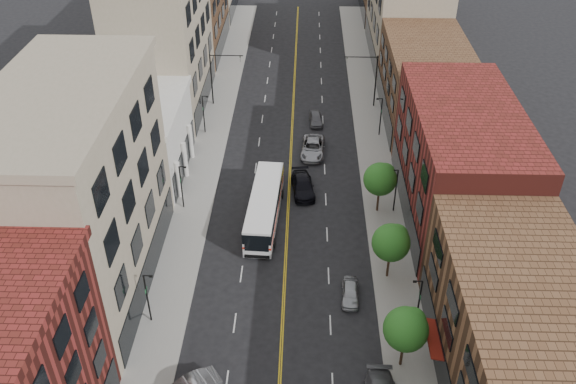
# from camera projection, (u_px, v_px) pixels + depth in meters

# --- Properties ---
(sidewalk_left) EXTENTS (4.00, 110.00, 0.15)m
(sidewalk_left) POSITION_uv_depth(u_px,v_px,m) (208.00, 153.00, 73.14)
(sidewalk_left) COLOR gray
(sidewalk_left) RESTS_ON ground
(sidewalk_right) EXTENTS (4.00, 110.00, 0.15)m
(sidewalk_right) POSITION_uv_depth(u_px,v_px,m) (374.00, 156.00, 72.66)
(sidewalk_right) COLOR gray
(sidewalk_right) RESTS_ON ground
(bldg_l_tanoffice) EXTENTS (10.00, 22.00, 18.00)m
(bldg_l_tanoffice) POSITION_uv_depth(u_px,v_px,m) (78.00, 198.00, 50.17)
(bldg_l_tanoffice) COLOR gray
(bldg_l_tanoffice) RESTS_ON ground
(bldg_l_white) EXTENTS (10.00, 14.00, 8.00)m
(bldg_l_white) POSITION_uv_depth(u_px,v_px,m) (138.00, 141.00, 67.78)
(bldg_l_white) COLOR silver
(bldg_l_white) RESTS_ON ground
(bldg_l_far_a) EXTENTS (10.00, 20.00, 18.00)m
(bldg_l_far_a) POSITION_uv_depth(u_px,v_px,m) (162.00, 41.00, 78.84)
(bldg_l_far_a) COLOR gray
(bldg_l_far_a) RESTS_ON ground
(bldg_l_far_b) EXTENTS (10.00, 20.00, 15.00)m
(bldg_l_far_b) POSITION_uv_depth(u_px,v_px,m) (189.00, 4.00, 96.08)
(bldg_l_far_b) COLOR brown
(bldg_l_far_b) RESTS_ON ground
(bldg_r_near) EXTENTS (10.00, 26.00, 10.00)m
(bldg_r_near) POSITION_uv_depth(u_px,v_px,m) (530.00, 367.00, 41.00)
(bldg_r_near) COLOR brown
(bldg_r_near) RESTS_ON ground
(bldg_r_mid) EXTENTS (10.00, 22.00, 12.00)m
(bldg_r_mid) POSITION_uv_depth(u_px,v_px,m) (460.00, 164.00, 60.08)
(bldg_r_mid) COLOR #5B1D18
(bldg_r_mid) RESTS_ON ground
(bldg_r_far_a) EXTENTS (10.00, 20.00, 10.00)m
(bldg_r_far_a) POSITION_uv_depth(u_px,v_px,m) (426.00, 83.00, 77.86)
(bldg_r_far_a) COLOR brown
(bldg_r_far_a) RESTS_ON ground
(bldg_r_far_b) EXTENTS (10.00, 22.00, 14.00)m
(bldg_r_far_b) POSITION_uv_depth(u_px,v_px,m) (406.00, 13.00, 93.91)
(bldg_r_far_b) COLOR gray
(bldg_r_far_b) RESTS_ON ground
(tree_r_1) EXTENTS (3.40, 3.40, 5.59)m
(tree_r_1) POSITION_uv_depth(u_px,v_px,m) (407.00, 328.00, 45.01)
(tree_r_1) COLOR black
(tree_r_1) RESTS_ON sidewalk_right
(tree_r_2) EXTENTS (3.40, 3.40, 5.59)m
(tree_r_2) POSITION_uv_depth(u_px,v_px,m) (392.00, 241.00, 53.20)
(tree_r_2) COLOR black
(tree_r_2) RESTS_ON sidewalk_right
(tree_r_3) EXTENTS (3.40, 3.40, 5.59)m
(tree_r_3) POSITION_uv_depth(u_px,v_px,m) (381.00, 178.00, 61.40)
(tree_r_3) COLOR black
(tree_r_3) RESTS_ON sidewalk_right
(lamp_l_1) EXTENTS (0.81, 0.55, 5.05)m
(lamp_l_1) POSITION_uv_depth(u_px,v_px,m) (148.00, 295.00, 49.39)
(lamp_l_1) COLOR black
(lamp_l_1) RESTS_ON sidewalk_left
(lamp_l_2) EXTENTS (0.81, 0.55, 5.05)m
(lamp_l_2) POSITION_uv_depth(u_px,v_px,m) (182.00, 185.00, 62.49)
(lamp_l_2) COLOR black
(lamp_l_2) RESTS_ON sidewalk_left
(lamp_l_3) EXTENTS (0.81, 0.55, 5.05)m
(lamp_l_3) POSITION_uv_depth(u_px,v_px,m) (204.00, 112.00, 75.60)
(lamp_l_3) COLOR black
(lamp_l_3) RESTS_ON sidewalk_left
(lamp_r_1) EXTENTS (0.81, 0.55, 5.05)m
(lamp_r_1) POSITION_uv_depth(u_px,v_px,m) (418.00, 301.00, 48.86)
(lamp_r_1) COLOR black
(lamp_r_1) RESTS_ON sidewalk_right
(lamp_r_2) EXTENTS (0.81, 0.55, 5.05)m
(lamp_r_2) POSITION_uv_depth(u_px,v_px,m) (396.00, 188.00, 61.96)
(lamp_r_2) COLOR black
(lamp_r_2) RESTS_ON sidewalk_right
(lamp_r_3) EXTENTS (0.81, 0.55, 5.05)m
(lamp_r_3) POSITION_uv_depth(u_px,v_px,m) (381.00, 115.00, 75.07)
(lamp_r_3) COLOR black
(lamp_r_3) RESTS_ON sidewalk_right
(signal_mast_left) EXTENTS (4.49, 0.18, 7.20)m
(signal_mast_left) POSITION_uv_depth(u_px,v_px,m) (216.00, 73.00, 81.17)
(signal_mast_left) COLOR black
(signal_mast_left) RESTS_ON sidewalk_left
(signal_mast_right) EXTENTS (4.49, 0.18, 7.20)m
(signal_mast_right) POSITION_uv_depth(u_px,v_px,m) (371.00, 75.00, 80.68)
(signal_mast_right) COLOR black
(signal_mast_right) RESTS_ON sidewalk_right
(city_bus) EXTENTS (3.53, 12.55, 3.19)m
(city_bus) POSITION_uv_depth(u_px,v_px,m) (264.00, 206.00, 61.36)
(city_bus) COLOR silver
(city_bus) RESTS_ON ground
(car_parked_far) EXTENTS (1.74, 3.88, 1.30)m
(car_parked_far) POSITION_uv_depth(u_px,v_px,m) (350.00, 293.00, 52.93)
(car_parked_far) COLOR #97999E
(car_parked_far) RESTS_ON ground
(car_lane_behind) EXTENTS (1.90, 5.07, 1.65)m
(car_lane_behind) POSITION_uv_depth(u_px,v_px,m) (271.00, 180.00, 67.10)
(car_lane_behind) COLOR #505055
(car_lane_behind) RESTS_ON ground
(car_lane_a) EXTENTS (2.97, 5.77, 1.60)m
(car_lane_a) POSITION_uv_depth(u_px,v_px,m) (303.00, 186.00, 66.15)
(car_lane_a) COLOR black
(car_lane_a) RESTS_ON ground
(car_lane_b) EXTENTS (3.07, 6.03, 1.63)m
(car_lane_b) POSITION_uv_depth(u_px,v_px,m) (313.00, 148.00, 72.75)
(car_lane_b) COLOR #94959B
(car_lane_b) RESTS_ON ground
(car_lane_c) EXTENTS (1.94, 4.16, 1.38)m
(car_lane_c) POSITION_uv_depth(u_px,v_px,m) (316.00, 119.00, 79.00)
(car_lane_c) COLOR #55555A
(car_lane_c) RESTS_ON ground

